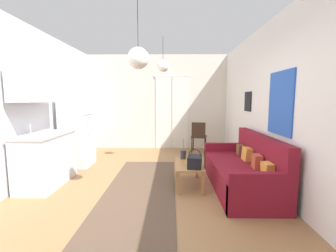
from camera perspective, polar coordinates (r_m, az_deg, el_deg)
ground_plane at (r=3.65m, az=-6.56°, el=-18.65°), size 4.82×7.98×0.10m
wall_back at (r=7.02m, az=-2.62°, el=5.94°), size 4.42×0.13×2.85m
wall_right at (r=3.70m, az=28.63°, el=4.54°), size 0.12×7.58×2.85m
area_rug at (r=3.82m, az=-7.26°, el=-16.56°), size 1.15×3.67×0.01m
couch at (r=4.16m, az=18.63°, el=-10.80°), size 0.87×2.06×0.92m
coffee_table at (r=4.05m, az=5.26°, el=-10.13°), size 0.46×0.88×0.40m
bamboo_vase at (r=4.31m, az=3.84°, el=-7.17°), size 0.11×0.11×0.38m
handbag at (r=3.80m, az=6.74°, el=-8.86°), size 0.27×0.34×0.31m
refrigerator at (r=5.53m, az=-21.91°, el=-0.93°), size 0.63×0.65×1.64m
kitchen_counter at (r=4.52m, az=-28.81°, el=-3.50°), size 0.59×1.18×2.04m
accent_chair at (r=6.44m, az=7.77°, el=-2.34°), size 0.50×0.48×0.88m
pendant_lamp_near at (r=3.18m, az=-7.45°, el=16.58°), size 0.29×0.29×0.93m
pendant_lamp_far at (r=5.07m, az=-1.27°, el=14.89°), size 0.26×0.26×0.75m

